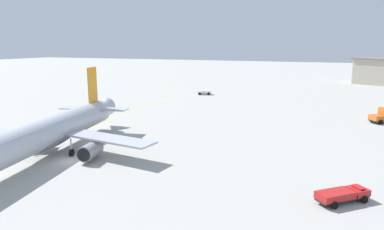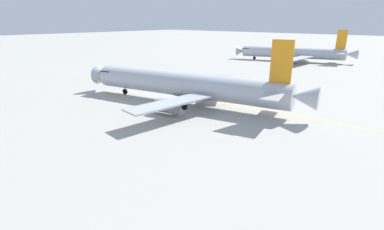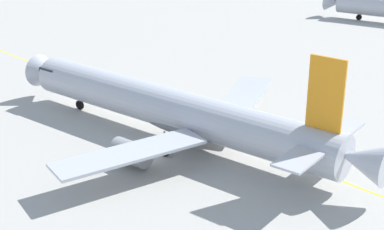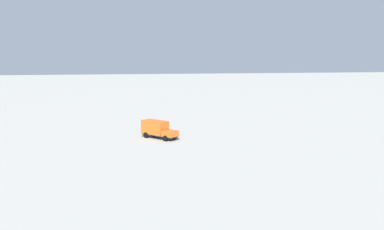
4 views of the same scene
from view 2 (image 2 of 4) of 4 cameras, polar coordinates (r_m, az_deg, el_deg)
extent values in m
plane|color=#ADAAA3|center=(48.86, -4.37, 0.99)|extent=(600.00, 600.00, 0.00)
cylinder|color=#B2B7C1|center=(51.83, -1.40, 5.97)|extent=(11.98, 37.56, 4.18)
cone|color=#B2B7C1|center=(64.05, -17.17, 7.55)|extent=(4.51, 3.77, 3.97)
cone|color=#B2B7C1|center=(45.35, 21.36, 3.30)|extent=(4.32, 4.66, 3.55)
cube|color=black|center=(62.35, -15.82, 8.28)|extent=(3.98, 3.09, 0.70)
ellipsoid|color=slate|center=(51.19, 0.43, 4.50)|extent=(6.52, 14.00, 2.30)
cube|color=orange|center=(45.03, 17.33, 10.07)|extent=(0.91, 3.18, 6.31)
cube|color=#B2B7C1|center=(42.39, 15.73, 3.65)|extent=(5.95, 3.70, 0.20)
cube|color=#B2B7C1|center=(49.26, 17.74, 5.45)|extent=(5.95, 3.70, 0.20)
cube|color=#B2B7C1|center=(43.10, -4.42, 2.36)|extent=(14.43, 5.28, 0.28)
cube|color=#B2B7C1|center=(58.79, 5.40, 6.65)|extent=(13.95, 10.39, 0.28)
cylinder|color=gray|center=(46.19, -4.96, 1.72)|extent=(2.93, 4.23, 2.16)
cylinder|color=black|center=(47.28, -6.96, 2.05)|extent=(1.83, 0.53, 1.84)
cylinder|color=gray|center=(57.98, 2.76, 5.20)|extent=(2.93, 4.23, 2.16)
cylinder|color=black|center=(58.85, 1.03, 5.42)|extent=(1.83, 0.53, 1.84)
cylinder|color=#9EA0A5|center=(60.50, -13.20, 5.54)|extent=(0.20, 0.20, 2.15)
cylinder|color=black|center=(60.73, -13.13, 4.55)|extent=(0.52, 1.14, 1.10)
cylinder|color=#9EA0A5|center=(48.41, -1.54, 2.88)|extent=(0.20, 0.20, 2.15)
cylinder|color=black|center=(48.71, -1.53, 1.66)|extent=(0.52, 1.14, 1.10)
cylinder|color=#9EA0A5|center=(54.35, 2.19, 4.60)|extent=(0.20, 0.20, 2.15)
cylinder|color=black|center=(54.62, 2.17, 3.50)|extent=(0.52, 1.14, 1.10)
cylinder|color=#B2B7C1|center=(113.80, 19.16, 11.56)|extent=(14.83, 35.05, 3.86)
cone|color=#B2B7C1|center=(116.63, 9.63, 12.44)|extent=(4.43, 4.00, 3.67)
cone|color=#B2B7C1|center=(114.12, 29.00, 10.48)|extent=(4.37, 4.83, 3.28)
cube|color=black|center=(116.07, 10.73, 12.78)|extent=(3.87, 3.31, 0.70)
ellipsoid|color=slate|center=(113.81, 20.01, 10.93)|extent=(7.32, 13.27, 2.13)
cube|color=orange|center=(113.43, 27.53, 13.14)|extent=(1.23, 3.11, 6.39)
cube|color=#B2B7C1|center=(110.62, 27.30, 10.80)|extent=(5.34, 3.96, 0.20)
cube|color=#B2B7C1|center=(116.89, 27.11, 11.13)|extent=(5.34, 3.96, 0.20)
cube|color=#B2B7C1|center=(104.04, 20.41, 10.51)|extent=(15.77, 4.51, 0.28)
cube|color=#B2B7C1|center=(123.39, 20.93, 11.51)|extent=(14.54, 12.81, 0.28)
cylinder|color=gray|center=(106.64, 19.12, 10.13)|extent=(3.04, 4.09, 2.00)
cylinder|color=black|center=(106.78, 18.11, 10.24)|extent=(1.66, 0.68, 1.70)
cylinder|color=gray|center=(121.30, 19.68, 10.95)|extent=(3.04, 4.09, 2.00)
cylinder|color=black|center=(121.42, 18.78, 11.05)|extent=(1.66, 0.68, 1.70)
cylinder|color=#9EA0A5|center=(115.67, 12.27, 11.44)|extent=(0.20, 0.20, 1.84)
cylinder|color=black|center=(115.78, 12.24, 10.99)|extent=(0.63, 1.14, 1.10)
cylinder|color=#9EA0A5|center=(110.56, 19.87, 10.48)|extent=(0.20, 0.20, 1.84)
cylinder|color=black|center=(110.68, 19.81, 10.01)|extent=(0.63, 1.14, 1.10)
cylinder|color=#9EA0A5|center=(117.18, 20.08, 10.85)|extent=(0.20, 0.20, 1.84)
cylinder|color=black|center=(117.28, 20.03, 10.40)|extent=(0.63, 1.14, 1.10)
cube|color=yellow|center=(53.91, 5.11, 2.64)|extent=(11.97, 126.47, 0.01)
camera|label=1|loc=(70.22, -51.54, 12.81)|focal=33.44mm
camera|label=3|loc=(14.23, 124.10, 37.77)|focal=53.97mm
camera|label=4|loc=(71.48, 58.78, 10.06)|focal=42.09mm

